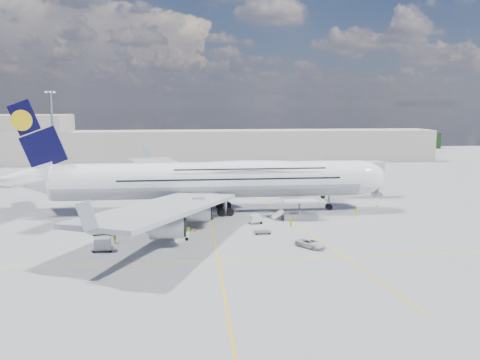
{
  "coord_description": "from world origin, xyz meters",
  "views": [
    {
      "loc": [
        -3.52,
        -83.52,
        21.97
      ],
      "look_at": [
        6.0,
        8.0,
        6.98
      ],
      "focal_mm": 35.0,
      "sensor_mm": 36.0,
      "label": 1
    }
  ],
  "objects": [
    {
      "name": "catering_truck_outer",
      "position": [
        -22.62,
        50.19,
        1.63
      ],
      "size": [
        6.27,
        3.71,
        3.5
      ],
      "rotation": [
        0.0,
        0.0,
        -0.31
      ],
      "color": "gray",
      "rests_on": "ground"
    },
    {
      "name": "crew_tug",
      "position": [
        -4.3,
        -7.25,
        0.84
      ],
      "size": [
        1.22,
        0.92,
        1.67
      ],
      "primitive_type": "imported",
      "rotation": [
        0.0,
        0.0,
        0.31
      ],
      "color": "#B0E217",
      "rests_on": "ground"
    },
    {
      "name": "dolly_nose_far",
      "position": [
        8.33,
        -6.7,
        0.33
      ],
      "size": [
        2.89,
        1.57,
        0.42
      ],
      "rotation": [
        0.0,
        0.0,
        -0.01
      ],
      "color": "gray",
      "rests_on": "ground"
    },
    {
      "name": "cone_wing_left_inner",
      "position": [
        -0.86,
        23.5,
        0.24
      ],
      "size": [
        0.4,
        0.4,
        0.51
      ],
      "color": "#E3430B",
      "rests_on": "ground"
    },
    {
      "name": "crew_wing",
      "position": [
        -15.96,
        -9.68,
        0.79
      ],
      "size": [
        0.72,
        1.0,
        1.57
      ],
      "primitive_type": "imported",
      "rotation": [
        0.0,
        0.0,
        1.15
      ],
      "color": "#C6DB17",
      "rests_on": "ground"
    },
    {
      "name": "cone_nose",
      "position": [
        36.25,
        11.7,
        0.23
      ],
      "size": [
        0.38,
        0.38,
        0.48
      ],
      "color": "#E3430B",
      "rests_on": "ground"
    },
    {
      "name": "hangar",
      "position": [
        -70.0,
        100.0,
        9.0
      ],
      "size": [
        40.0,
        22.0,
        18.0
      ],
      "primitive_type": "cube",
      "color": "#B2AD9E",
      "rests_on": "ground"
    },
    {
      "name": "terminal",
      "position": [
        0.0,
        95.0,
        6.0
      ],
      "size": [
        180.0,
        16.0,
        12.0
      ],
      "primitive_type": "cube",
      "color": "#B2AD9E",
      "rests_on": "ground"
    },
    {
      "name": "service_van",
      "position": [
        14.58,
        -15.2,
        0.68
      ],
      "size": [
        4.84,
        5.18,
        1.35
      ],
      "primitive_type": "imported",
      "rotation": [
        0.0,
        0.0,
        0.69
      ],
      "color": "silver",
      "rests_on": "ground"
    },
    {
      "name": "cargo_loader",
      "position": [
        16.82,
        2.89,
        1.25
      ],
      "size": [
        8.53,
        3.2,
        3.67
      ],
      "color": "silver",
      "rests_on": "ground"
    },
    {
      "name": "crew_van",
      "position": [
        8.21,
        2.46,
        0.81
      ],
      "size": [
        0.91,
        0.94,
        1.63
      ],
      "primitive_type": "imported",
      "rotation": [
        0.0,
        0.0,
        2.29
      ],
      "color": "#A3E418",
      "rests_on": "ground"
    },
    {
      "name": "dolly_row_c",
      "position": [
        -12.46,
        -2.07,
        0.32
      ],
      "size": [
        2.85,
        1.62,
        0.41
      ],
      "rotation": [
        0.0,
        0.0,
        -0.05
      ],
      "color": "gray",
      "rests_on": "ground"
    },
    {
      "name": "airliner",
      "position": [
        0.26,
        10.0,
        6.87
      ],
      "size": [
        77.26,
        79.15,
        23.71
      ],
      "color": "white",
      "rests_on": "ground"
    },
    {
      "name": "taxi_line_diag",
      "position": [
        14.0,
        10.0,
        0.01
      ],
      "size": [
        14.16,
        99.06,
        0.01
      ],
      "primitive_type": "cube",
      "rotation": [
        0.0,
        0.0,
        0.14
      ],
      "color": "#EEB70C",
      "rests_on": "ground"
    },
    {
      "name": "light_mast",
      "position": [
        -40.0,
        45.0,
        13.21
      ],
      "size": [
        3.0,
        0.7,
        25.5
      ],
      "color": "gray",
      "rests_on": "ground"
    },
    {
      "name": "catering_truck_inner",
      "position": [
        -6.35,
        26.18,
        2.03
      ],
      "size": [
        7.84,
        5.58,
        4.31
      ],
      "rotation": [
        0.0,
        0.0,
        0.49
      ],
      "color": "gray",
      "rests_on": "ground"
    },
    {
      "name": "ground",
      "position": [
        0.0,
        0.0,
        0.0
      ],
      "size": [
        300.0,
        300.0,
        0.0
      ],
      "primitive_type": "plane",
      "color": "gray",
      "rests_on": "ground"
    },
    {
      "name": "crew_loader",
      "position": [
        14.02,
        -3.09,
        0.82
      ],
      "size": [
        0.92,
        1.0,
        1.65
      ],
      "primitive_type": "imported",
      "rotation": [
        0.0,
        0.0,
        -1.1
      ],
      "color": "#CAE418",
      "rests_on": "ground"
    },
    {
      "name": "cone_wing_right_outer",
      "position": [
        -18.26,
        -8.93,
        0.24
      ],
      "size": [
        0.39,
        0.39,
        0.5
      ],
      "color": "#E3430B",
      "rests_on": "ground"
    },
    {
      "name": "dolly_row_b",
      "position": [
        -17.15,
        -13.66,
        1.08
      ],
      "size": [
        3.27,
        1.89,
        2.01
      ],
      "rotation": [
        0.0,
        0.0,
        0.06
      ],
      "color": "gray",
      "rests_on": "ground"
    },
    {
      "name": "crew_nose",
      "position": [
        28.71,
        3.46,
        1.01
      ],
      "size": [
        0.84,
        0.88,
        2.02
      ],
      "primitive_type": "imported",
      "rotation": [
        0.0,
        0.0,
        0.88
      ],
      "color": "#8BDC17",
      "rests_on": "ground"
    },
    {
      "name": "tree_line",
      "position": [
        40.0,
        140.0,
        4.0
      ],
      "size": [
        160.0,
        6.0,
        8.0
      ],
      "primitive_type": "cube",
      "color": "#193814",
      "rests_on": "ground"
    },
    {
      "name": "baggage_tug",
      "position": [
        -5.41,
        -9.13,
        0.67
      ],
      "size": [
        2.58,
        1.53,
        1.51
      ],
      "rotation": [
        0.0,
        0.0,
        0.18
      ],
      "color": "silver",
      "rests_on": "ground"
    },
    {
      "name": "jet_bridge",
      "position": [
        29.81,
        20.94,
        6.85
      ],
      "size": [
        18.8,
        12.1,
        8.5
      ],
      "color": "#B7B7BC",
      "rests_on": "ground"
    },
    {
      "name": "dolly_row_a",
      "position": [
        -18.85,
        -4.37,
        1.1
      ],
      "size": [
        3.54,
        2.45,
        2.04
      ],
      "rotation": [
        0.0,
        0.0,
        0.24
      ],
      "color": "gray",
      "rests_on": "ground"
    },
    {
      "name": "taxi_line_main",
      "position": [
        0.0,
        0.0,
        0.01
      ],
      "size": [
        0.25,
        220.0,
        0.01
      ],
      "primitive_type": "cube",
      "color": "#EEB70C",
      "rests_on": "ground"
    },
    {
      "name": "dolly_nose_near",
      "position": [
        8.04,
        0.27,
        0.88
      ],
      "size": [
        2.9,
        2.17,
        1.64
      ],
      "rotation": [
        0.0,
        0.0,
        0.34
      ],
      "color": "gray",
      "rests_on": "ground"
    },
    {
      "name": "dolly_back",
      "position": [
        -15.73,
        2.69,
        0.3
      ],
      "size": [
        2.95,
        2.48,
        0.38
      ],
      "rotation": [
        0.0,
        0.0,
        0.51
      ],
      "color": "gray",
      "rests_on": "ground"
    },
    {
      "name": "cone_wing_right_inner",
      "position": [
        -3.21,
        -3.98,
        0.28
      ],
      "size": [
        0.45,
        0.45,
        0.58
      ],
      "color": "#E3430B",
      "rests_on": "ground"
    },
    {
      "name": "cone_wing_left_outer",
      "position": [
        -8.16,
        27.1,
        0.24
      ],
      "size": [
        0.39,
        0.39,
        0.49
      ],
      "color": "#E3430B",
      "rests_on": "ground"
    },
    {
      "name": "taxi_line_cross",
      "position": [
        0.0,
        -20.0,
        0.01
      ],
      "size": [
        120.0,
        0.25,
        0.01
      ],
      "primitive_type": "cube",
      "color": "#EEB70C",
      "rests_on": "ground"
    }
  ]
}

